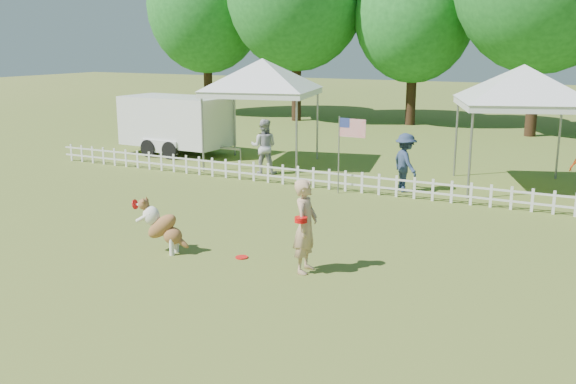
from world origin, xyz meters
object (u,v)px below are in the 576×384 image
object	(u,v)px
canopy_tent_left	(263,114)
canopy_tent_right	(519,129)
dog	(163,226)
frisbee_on_turf	(242,257)
flag_pole	(339,155)
handler	(306,226)
spectator_a	(264,147)
cargo_trailer	(177,125)
spectator_b	(405,163)

from	to	relation	value
canopy_tent_left	canopy_tent_right	xyz separation A→B (m)	(8.28, 0.14, -0.04)
dog	frisbee_on_turf	size ratio (longest dim) A/B	4.44
canopy_tent_right	flag_pole	xyz separation A→B (m)	(-4.31, -2.94, -0.64)
handler	frisbee_on_turf	size ratio (longest dim) A/B	7.02
canopy_tent_left	spectator_a	xyz separation A→B (m)	(0.77, -1.31, -0.89)
canopy_tent_left	spectator_a	distance (m)	1.76
canopy_tent_right	cargo_trailer	distance (m)	12.28
dog	spectator_a	bearing A→B (deg)	95.23
dog	spectator_b	xyz separation A→B (m)	(2.69, 7.47, 0.28)
dog	cargo_trailer	bearing A→B (deg)	115.68
canopy_tent_right	spectator_b	world-z (taller)	canopy_tent_right
cargo_trailer	spectator_b	world-z (taller)	cargo_trailer
cargo_trailer	dog	bearing A→B (deg)	-52.39
cargo_trailer	spectator_b	bearing A→B (deg)	-10.61
canopy_tent_right	cargo_trailer	size ratio (longest dim) A/B	0.69
handler	spectator_b	xyz separation A→B (m)	(-0.32, 7.15, -0.04)
dog	cargo_trailer	distance (m)	11.84
spectator_a	canopy_tent_left	bearing A→B (deg)	-77.82
dog	canopy_tent_right	size ratio (longest dim) A/B	0.32
spectator_a	spectator_b	xyz separation A→B (m)	(4.79, -0.42, -0.05)
canopy_tent_left	spectator_a	size ratio (longest dim) A/B	2.01
handler	canopy_tent_right	size ratio (longest dim) A/B	0.50
frisbee_on_turf	flag_pole	xyz separation A→B (m)	(-0.46, 5.97, 1.07)
flag_pole	canopy_tent_right	bearing A→B (deg)	36.54
handler	dog	world-z (taller)	handler
frisbee_on_turf	spectator_b	size ratio (longest dim) A/B	0.15
flag_pole	handler	bearing A→B (deg)	-70.48
canopy_tent_left	canopy_tent_right	distance (m)	8.29
canopy_tent_left	spectator_b	xyz separation A→B (m)	(5.56, -1.73, -0.93)
flag_pole	spectator_a	distance (m)	3.54
frisbee_on_turf	spectator_b	bearing A→B (deg)	80.90
canopy_tent_right	spectator_b	xyz separation A→B (m)	(-2.72, -1.87, -0.90)
cargo_trailer	canopy_tent_left	bearing A→B (deg)	-4.16
canopy_tent_left	cargo_trailer	distance (m)	4.05
canopy_tent_left	canopy_tent_right	world-z (taller)	canopy_tent_left
handler	frisbee_on_turf	bearing A→B (deg)	78.98
cargo_trailer	spectator_a	size ratio (longest dim) A/B	2.86
cargo_trailer	flag_pole	distance (m)	8.59
flag_pole	spectator_a	size ratio (longest dim) A/B	1.23
frisbee_on_turf	spectator_a	bearing A→B (deg)	116.16
handler	flag_pole	size ratio (longest dim) A/B	0.80
handler	spectator_a	distance (m)	9.13
canopy_tent_left	flag_pole	world-z (taller)	canopy_tent_left
spectator_a	flag_pole	bearing A→B (deg)	136.89
handler	dog	size ratio (longest dim) A/B	1.58
handler	canopy_tent_left	world-z (taller)	canopy_tent_left
canopy_tent_right	spectator_a	size ratio (longest dim) A/B	1.97
frisbee_on_turf	flag_pole	distance (m)	6.08
dog	spectator_a	distance (m)	8.17
dog	spectator_b	distance (m)	7.95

